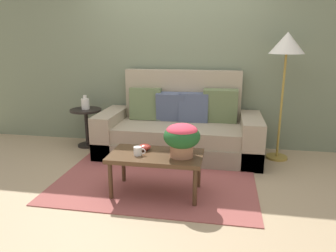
{
  "coord_description": "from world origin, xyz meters",
  "views": [
    {
      "loc": [
        0.73,
        -3.39,
        1.55
      ],
      "look_at": [
        0.09,
        0.18,
        0.57
      ],
      "focal_mm": 34.07,
      "sensor_mm": 36.0,
      "label": 1
    }
  ],
  "objects": [
    {
      "name": "ground_plane",
      "position": [
        0.0,
        0.0,
        0.0
      ],
      "size": [
        14.0,
        14.0,
        0.0
      ],
      "primitive_type": "plane",
      "color": "tan"
    },
    {
      "name": "wall_back",
      "position": [
        0.0,
        1.33,
        1.49
      ],
      "size": [
        6.4,
        0.12,
        2.98
      ],
      "primitive_type": "cube",
      "color": "slate",
      "rests_on": "ground"
    },
    {
      "name": "area_rug",
      "position": [
        0.0,
        0.1,
        0.01
      ],
      "size": [
        2.23,
        2.0,
        0.01
      ],
      "primitive_type": "cube",
      "color": "#994C47",
      "rests_on": "ground"
    },
    {
      "name": "couch",
      "position": [
        0.13,
        0.85,
        0.34
      ],
      "size": [
        2.2,
        0.93,
        1.14
      ],
      "color": "gray",
      "rests_on": "ground"
    },
    {
      "name": "coffee_table",
      "position": [
        0.07,
        -0.41,
        0.39
      ],
      "size": [
        0.95,
        0.52,
        0.43
      ],
      "color": "#442D1B",
      "rests_on": "ground"
    },
    {
      "name": "side_table",
      "position": [
        -1.29,
        0.93,
        0.39
      ],
      "size": [
        0.46,
        0.46,
        0.57
      ],
      "color": "black",
      "rests_on": "ground"
    },
    {
      "name": "floor_lamp",
      "position": [
        1.46,
        0.88,
        1.44
      ],
      "size": [
        0.44,
        0.44,
        1.65
      ],
      "color": "olive",
      "rests_on": "ground"
    },
    {
      "name": "potted_plant",
      "position": [
        0.34,
        -0.43,
        0.64
      ],
      "size": [
        0.36,
        0.36,
        0.33
      ],
      "color": "#A36B4C",
      "rests_on": "coffee_table"
    },
    {
      "name": "coffee_mug",
      "position": [
        -0.1,
        -0.47,
        0.48
      ],
      "size": [
        0.12,
        0.08,
        0.09
      ],
      "color": "white",
      "rests_on": "coffee_table"
    },
    {
      "name": "snack_bowl",
      "position": [
        -0.07,
        -0.31,
        0.47
      ],
      "size": [
        0.13,
        0.13,
        0.07
      ],
      "color": "#B2382D",
      "rests_on": "coffee_table"
    },
    {
      "name": "table_vase",
      "position": [
        -1.28,
        0.93,
        0.65
      ],
      "size": [
        0.12,
        0.12,
        0.21
      ],
      "color": "silver",
      "rests_on": "side_table"
    }
  ]
}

